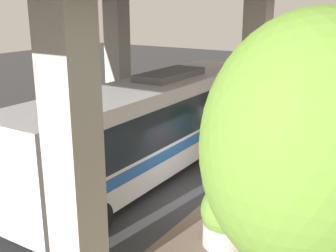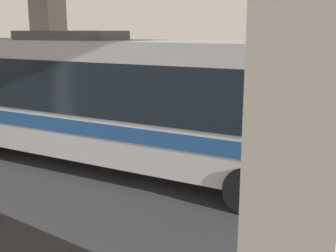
{
  "view_description": "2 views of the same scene",
  "coord_description": "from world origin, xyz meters",
  "px_view_note": "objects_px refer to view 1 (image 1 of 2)",
  "views": [
    {
      "loc": [
        -5.48,
        10.9,
        6.07
      ],
      "look_at": [
        1.01,
        0.63,
        2.49
      ],
      "focal_mm": 45.0,
      "sensor_mm": 36.0,
      "label": 1
    },
    {
      "loc": [
        11.61,
        5.88,
        3.64
      ],
      "look_at": [
        0.89,
        -0.09,
        0.85
      ],
      "focal_mm": 45.0,
      "sensor_mm": 36.0,
      "label": 2
    }
  ],
  "objects_px": {
    "fire_hydrant": "(276,162)",
    "planter_front": "(226,216)",
    "bus": "(152,122)",
    "planter_middle": "(271,139)",
    "street_tree_near": "(314,149)"
  },
  "relations": [
    {
      "from": "fire_hydrant",
      "to": "planter_front",
      "type": "bearing_deg",
      "value": 94.72
    },
    {
      "from": "bus",
      "to": "fire_hydrant",
      "type": "xyz_separation_m",
      "value": [
        -3.82,
        -2.44,
        -1.51
      ]
    },
    {
      "from": "bus",
      "to": "fire_hydrant",
      "type": "height_order",
      "value": "bus"
    },
    {
      "from": "bus",
      "to": "planter_front",
      "type": "height_order",
      "value": "bus"
    },
    {
      "from": "bus",
      "to": "fire_hydrant",
      "type": "distance_m",
      "value": 4.78
    },
    {
      "from": "fire_hydrant",
      "to": "planter_middle",
      "type": "bearing_deg",
      "value": -61.94
    },
    {
      "from": "fire_hydrant",
      "to": "planter_middle",
      "type": "distance_m",
      "value": 1.33
    },
    {
      "from": "bus",
      "to": "street_tree_near",
      "type": "relative_size",
      "value": 2.05
    },
    {
      "from": "fire_hydrant",
      "to": "planter_front",
      "type": "xyz_separation_m",
      "value": [
        -0.44,
        5.3,
        0.35
      ]
    },
    {
      "from": "planter_front",
      "to": "street_tree_near",
      "type": "bearing_deg",
      "value": 124.77
    },
    {
      "from": "bus",
      "to": "planter_middle",
      "type": "distance_m",
      "value": 4.9
    },
    {
      "from": "fire_hydrant",
      "to": "street_tree_near",
      "type": "xyz_separation_m",
      "value": [
        -3.31,
        9.44,
        3.96
      ]
    },
    {
      "from": "planter_front",
      "to": "fire_hydrant",
      "type": "bearing_deg",
      "value": -85.28
    },
    {
      "from": "planter_middle",
      "to": "street_tree_near",
      "type": "xyz_separation_m",
      "value": [
        -3.9,
        10.54,
        3.47
      ]
    },
    {
      "from": "planter_front",
      "to": "street_tree_near",
      "type": "distance_m",
      "value": 6.21
    }
  ]
}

